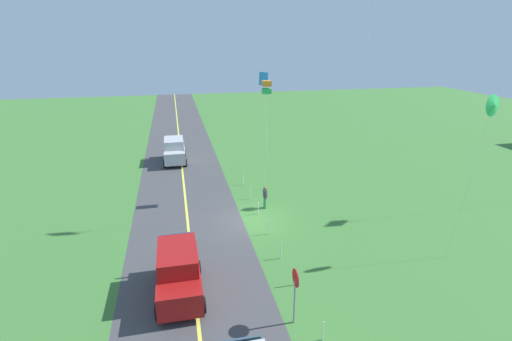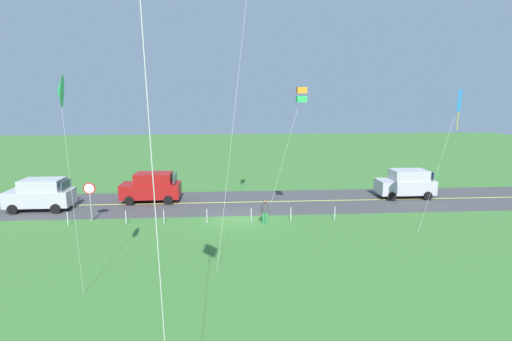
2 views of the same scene
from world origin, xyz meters
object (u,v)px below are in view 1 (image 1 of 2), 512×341
object	(u,v)px
car_suv_foreground	(179,272)
kite_red_low	(267,88)
kite_blue_mid	(494,106)
kite_yellow_high	(264,81)
person_adult_near	(265,196)
car_parked_west_far	(174,150)
stop_sign	(295,286)

from	to	relation	value
car_suv_foreground	kite_red_low	xyz separation A→B (m)	(-10.19, 6.59, 6.86)
kite_blue_mid	kite_yellow_high	distance (m)	19.59
car_suv_foreground	kite_blue_mid	distance (m)	17.06
car_suv_foreground	person_adult_near	xyz separation A→B (m)	(-8.16, 6.04, -0.29)
kite_red_low	kite_blue_mid	size ratio (longest dim) A/B	0.98
car_parked_west_far	person_adult_near	distance (m)	13.27
kite_red_low	kite_blue_mid	world-z (taller)	kite_blue_mid
stop_sign	person_adult_near	size ratio (longest dim) A/B	1.60
person_adult_near	kite_yellow_high	size ratio (longest dim) A/B	0.19
stop_sign	kite_red_low	size ratio (longest dim) A/B	0.30
stop_sign	kite_blue_mid	distance (m)	13.12
kite_red_low	kite_yellow_high	xyz separation A→B (m)	(-8.45, 1.82, -0.44)
kite_red_low	kite_blue_mid	distance (m)	13.29
car_parked_west_far	kite_yellow_high	bearing A→B (deg)	80.58
kite_blue_mid	kite_red_low	bearing A→B (deg)	-137.30
car_suv_foreground	kite_red_low	distance (m)	13.94
person_adult_near	kite_red_low	bearing A→B (deg)	175.80
stop_sign	kite_blue_mid	bearing A→B (deg)	107.10
kite_blue_mid	kite_yellow_high	bearing A→B (deg)	-158.45
kite_red_low	kite_blue_mid	bearing A→B (deg)	42.70
person_adult_near	kite_red_low	xyz separation A→B (m)	(-2.03, 0.55, 7.14)
car_suv_foreground	car_parked_west_far	size ratio (longest dim) A/B	1.00
car_suv_foreground	car_parked_west_far	distance (m)	20.01
car_suv_foreground	person_adult_near	distance (m)	10.15
stop_sign	person_adult_near	world-z (taller)	stop_sign
stop_sign	kite_yellow_high	world-z (taller)	kite_yellow_high
kite_red_low	stop_sign	bearing A→B (deg)	-8.70
car_parked_west_far	kite_blue_mid	xyz separation A→B (m)	(19.59, 15.51, 6.90)
car_parked_west_far	stop_sign	world-z (taller)	stop_sign
car_parked_west_far	kite_yellow_high	world-z (taller)	kite_yellow_high
car_parked_west_far	person_adult_near	xyz separation A→B (m)	(11.86, 5.94, -0.29)
car_parked_west_far	kite_blue_mid	distance (m)	25.92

